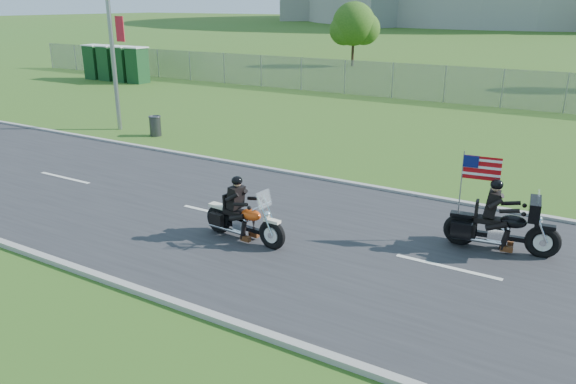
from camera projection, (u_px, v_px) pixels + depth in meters
The scene contains 13 objects.
ground at pixel (283, 230), 13.57m from camera, with size 420.00×420.00×0.00m, color #405D1D.
road at pixel (283, 230), 13.57m from camera, with size 120.00×8.00×0.04m, color #28282B.
curb_north at pixel (354, 184), 16.84m from camera, with size 120.00×0.18×0.12m, color #9E9B93.
curb_south at pixel (167, 301), 10.27m from camera, with size 120.00×0.18×0.12m, color #9E9B93.
fence at pixel (392, 80), 31.90m from camera, with size 60.00×0.03×2.00m, color gray.
porta_toilet_a at pixel (137, 66), 37.75m from camera, with size 1.10×1.10×2.30m, color #133E1B.
porta_toilet_b at pixel (123, 65), 38.44m from camera, with size 1.10×1.10×2.30m, color #133E1B.
porta_toilet_c at pixel (108, 64), 39.13m from camera, with size 1.10×1.10×2.30m, color #133E1B.
porta_toilet_d at pixel (95, 63), 39.81m from camera, with size 1.10×1.10×2.30m, color #133E1B.
tree_fence_mid at pixel (354, 26), 46.92m from camera, with size 3.96×3.69×5.30m.
motorcycle_lead at pixel (243, 221), 12.83m from camera, with size 2.30×0.66×1.54m.
motorcycle_follow at pixel (501, 228), 12.24m from camera, with size 2.46×0.91×2.05m.
trash_can at pixel (155, 126), 23.00m from camera, with size 0.46×0.46×0.80m, color #313035.
Camera 1 is at (6.60, -10.68, 5.25)m, focal length 35.00 mm.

